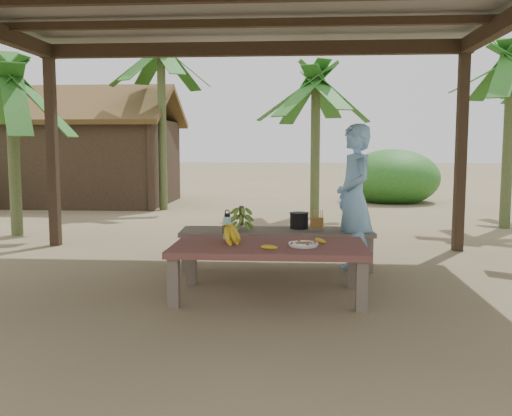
# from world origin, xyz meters

# --- Properties ---
(ground) EXTENTS (80.00, 80.00, 0.00)m
(ground) POSITION_xyz_m (0.00, 0.00, 0.00)
(ground) COLOR brown
(ground) RESTS_ON ground
(work_table) EXTENTS (1.80, 1.00, 0.50)m
(work_table) POSITION_xyz_m (0.37, -0.23, 0.43)
(work_table) COLOR brown
(work_table) RESTS_ON ground
(bench) EXTENTS (2.23, 0.72, 0.45)m
(bench) POSITION_xyz_m (0.40, 1.02, 0.39)
(bench) COLOR brown
(bench) RESTS_ON ground
(ripe_banana_bunch) EXTENTS (0.35, 0.32, 0.19)m
(ripe_banana_bunch) POSITION_xyz_m (-0.05, -0.21, 0.59)
(ripe_banana_bunch) COLOR yellow
(ripe_banana_bunch) RESTS_ON work_table
(plate) EXTENTS (0.27, 0.27, 0.04)m
(plate) POSITION_xyz_m (0.69, -0.32, 0.52)
(plate) COLOR white
(plate) RESTS_ON work_table
(loose_banana_front) EXTENTS (0.17, 0.11, 0.04)m
(loose_banana_front) POSITION_xyz_m (0.39, -0.51, 0.52)
(loose_banana_front) COLOR yellow
(loose_banana_front) RESTS_ON work_table
(loose_banana_side) EXTENTS (0.12, 0.14, 0.04)m
(loose_banana_side) POSITION_xyz_m (0.86, -0.13, 0.52)
(loose_banana_side) COLOR yellow
(loose_banana_side) RESTS_ON work_table
(water_flask) EXTENTS (0.08, 0.08, 0.29)m
(water_flask) POSITION_xyz_m (-0.05, 0.05, 0.62)
(water_flask) COLOR #41CCC7
(water_flask) RESTS_ON work_table
(green_banana_stalk) EXTENTS (0.27, 0.27, 0.29)m
(green_banana_stalk) POSITION_xyz_m (-0.01, 1.00, 0.59)
(green_banana_stalk) COLOR #598C2D
(green_banana_stalk) RESTS_ON bench
(cooking_pot) EXTENTS (0.21, 0.21, 0.18)m
(cooking_pot) POSITION_xyz_m (0.66, 1.13, 0.54)
(cooking_pot) COLOR black
(cooking_pot) RESTS_ON bench
(skewer_rack) EXTENTS (0.18, 0.09, 0.24)m
(skewer_rack) POSITION_xyz_m (0.86, 1.00, 0.57)
(skewer_rack) COLOR #A57F47
(skewer_rack) RESTS_ON bench
(woman) EXTENTS (0.53, 0.68, 1.66)m
(woman) POSITION_xyz_m (1.27, 0.89, 0.83)
(woman) COLOR #7BB7EA
(woman) RESTS_ON ground
(hut) EXTENTS (4.40, 3.43, 2.85)m
(hut) POSITION_xyz_m (-4.50, 8.00, 1.10)
(hut) COLOR black
(hut) RESTS_ON ground
(banana_plant_ne) EXTENTS (1.80, 1.80, 3.10)m
(banana_plant_ne) POSITION_xyz_m (4.19, 4.50, 2.62)
(banana_plant_ne) COLOR #596638
(banana_plant_ne) RESTS_ON ground
(banana_plant_n) EXTENTS (1.80, 1.80, 2.89)m
(banana_plant_n) POSITION_xyz_m (0.97, 5.66, 2.41)
(banana_plant_n) COLOR #596638
(banana_plant_n) RESTS_ON ground
(banana_plant_nw) EXTENTS (1.80, 1.80, 3.70)m
(banana_plant_nw) POSITION_xyz_m (-2.32, 6.81, 3.20)
(banana_plant_nw) COLOR #596638
(banana_plant_nw) RESTS_ON ground
(banana_plant_w) EXTENTS (1.80, 1.80, 2.66)m
(banana_plant_w) POSITION_xyz_m (-3.79, 3.12, 2.19)
(banana_plant_w) COLOR #596638
(banana_plant_w) RESTS_ON ground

